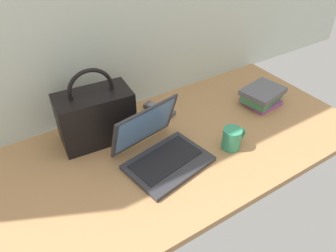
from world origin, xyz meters
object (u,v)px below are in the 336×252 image
coffee_mug (232,138)px  handbag (96,116)px  laptop (160,150)px  remote_control_near (159,109)px  book_stack (262,96)px

coffee_mug → handbag: bearing=141.6°
laptop → coffee_mug: (0.28, -0.10, 0.00)m
remote_control_near → handbag: size_ratio=0.50×
laptop → book_stack: (0.63, 0.07, -0.00)m
laptop → book_stack: size_ratio=1.59×
laptop → handbag: (-0.16, 0.25, 0.07)m
laptop → handbag: 0.30m
laptop → coffee_mug: laptop is taller
remote_control_near → book_stack: (0.46, -0.21, 0.03)m
handbag → book_stack: handbag is taller
laptop → remote_control_near: 0.33m
coffee_mug → remote_control_near: 0.40m
laptop → remote_control_near: laptop is taller
laptop → remote_control_near: bearing=59.5°
laptop → coffee_mug: 0.30m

